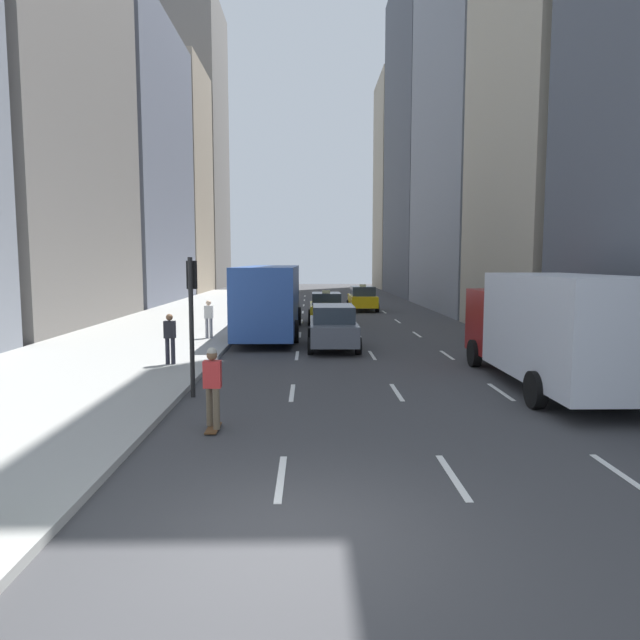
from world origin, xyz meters
name	(u,v)px	position (x,y,z in m)	size (l,w,h in m)	color
ground_plane	(289,538)	(0.00, 0.00, 0.00)	(160.00, 160.00, 0.00)	#3D3D3F
sidewalk_left	(188,319)	(-7.00, 27.00, 0.07)	(8.00, 66.00, 0.15)	#9E9E99
lane_markings	(354,327)	(2.60, 23.00, 0.01)	(5.72, 56.00, 0.01)	white
building_row_left	(136,144)	(-14.00, 41.42, 13.05)	(6.00, 75.02, 35.98)	gray
building_row_right	(462,106)	(12.00, 37.93, 15.31)	(6.00, 70.73, 36.30)	#4C515B
taxi_lead	(362,298)	(4.00, 33.12, 0.88)	(2.02, 4.40, 1.87)	yellow
taxi_second	(326,308)	(1.20, 25.13, 0.88)	(2.02, 4.40, 1.87)	yellow
sedan_black_near	(333,327)	(1.20, 15.60, 0.90)	(2.02, 4.61, 1.77)	#565B66
city_bus	(270,297)	(-1.61, 20.44, 1.79)	(2.80, 11.61, 3.25)	#2D519E
box_truck	(548,327)	(6.80, 8.44, 1.71)	(2.58, 8.40, 3.15)	maroon
skateboarder	(212,385)	(-1.73, 4.64, 0.96)	(0.36, 0.80, 1.75)	brown
pedestrian_mid_block	(170,336)	(-4.27, 11.50, 1.07)	(0.36, 0.22, 1.65)	#23232D
pedestrian_far_walking	(209,317)	(-4.13, 17.85, 1.07)	(0.36, 0.22, 1.65)	gray
traffic_light_pole	(192,304)	(-2.75, 7.68, 2.41)	(0.24, 0.42, 3.60)	black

